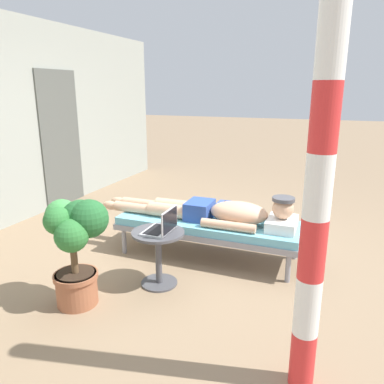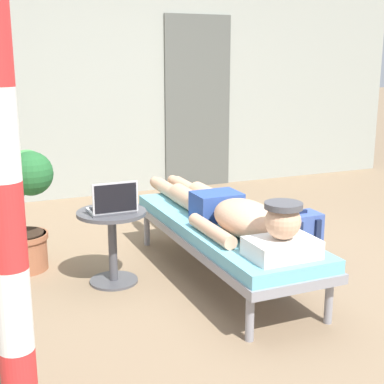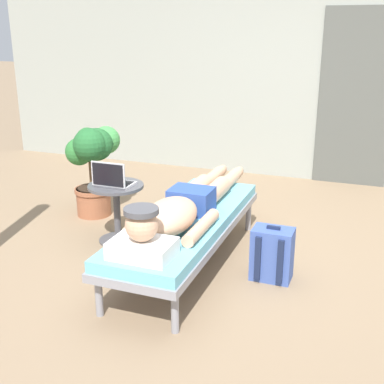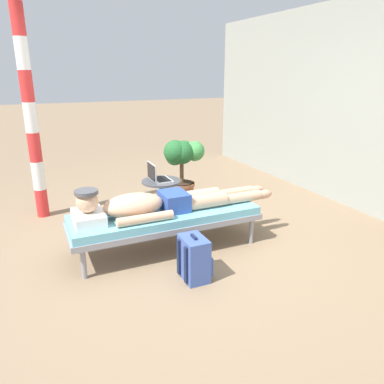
% 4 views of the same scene
% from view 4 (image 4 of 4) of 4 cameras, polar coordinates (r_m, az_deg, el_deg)
% --- Properties ---
extents(ground_plane, '(40.00, 40.00, 0.00)m').
position_cam_4_polar(ground_plane, '(3.98, -2.82, -8.79)').
color(ground_plane, '#8C7256').
extents(house_wall_back, '(7.60, 0.20, 2.70)m').
position_cam_4_polar(house_wall_back, '(5.31, 26.57, 11.42)').
color(house_wall_back, '#999E93').
rests_on(house_wall_back, ground).
extents(lounge_chair, '(0.64, 1.98, 0.42)m').
position_cam_4_polar(lounge_chair, '(3.88, -4.11, -3.96)').
color(lounge_chair, gray).
rests_on(lounge_chair, ground).
extents(person_reclining, '(0.53, 2.17, 0.33)m').
position_cam_4_polar(person_reclining, '(3.78, -5.60, -1.74)').
color(person_reclining, white).
rests_on(person_reclining, lounge_chair).
extents(side_table, '(0.48, 0.48, 0.52)m').
position_cam_4_polar(side_table, '(4.60, -4.68, -0.22)').
color(side_table, '#4C4C51').
rests_on(side_table, ground).
extents(laptop, '(0.31, 0.24, 0.23)m').
position_cam_4_polar(laptop, '(4.52, -5.37, 2.42)').
color(laptop, silver).
rests_on(laptop, side_table).
extents(backpack, '(0.30, 0.26, 0.42)m').
position_cam_4_polar(backpack, '(3.38, 0.35, -10.19)').
color(backpack, '#3F59A5').
rests_on(backpack, ground).
extents(potted_plant, '(0.47, 0.58, 0.91)m').
position_cam_4_polar(potted_plant, '(5.17, -1.60, 4.57)').
color(potted_plant, '#9E5B3D').
rests_on(potted_plant, ground).
extents(porch_post, '(0.15, 0.15, 2.53)m').
position_cam_4_polar(porch_post, '(4.94, -23.51, 10.44)').
color(porch_post, red).
rests_on(porch_post, ground).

